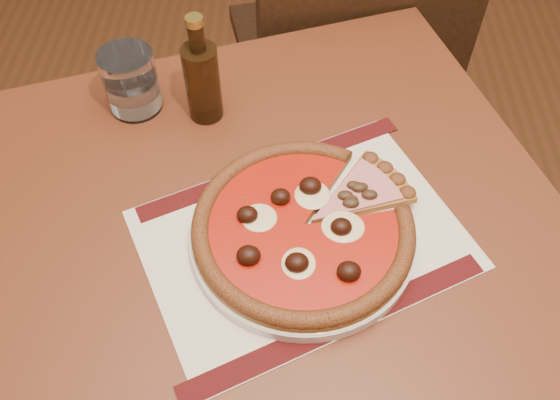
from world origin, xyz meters
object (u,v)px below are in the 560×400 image
object	(u,v)px
chair_far	(348,50)
plate	(303,235)
water_glass	(131,81)
pizza	(303,227)
bottle	(202,79)
table	(280,263)

from	to	relation	value
chair_far	plate	world-z (taller)	chair_far
chair_far	water_glass	distance (m)	0.60
chair_far	plate	bearing A→B (deg)	66.37
pizza	bottle	size ratio (longest dim) A/B	1.62
water_glass	bottle	world-z (taller)	bottle
plate	water_glass	world-z (taller)	water_glass
bottle	chair_far	bearing A→B (deg)	57.36
plate	water_glass	distance (m)	0.37
water_glass	bottle	size ratio (longest dim) A/B	0.56
pizza	water_glass	xyz separation A→B (m)	(-0.27, 0.25, 0.02)
plate	water_glass	size ratio (longest dim) A/B	2.95
chair_far	plate	xyz separation A→B (m)	(-0.11, -0.65, 0.21)
chair_far	bottle	world-z (taller)	chair_far
water_glass	plate	bearing A→B (deg)	-43.30
table	bottle	world-z (taller)	bottle
plate	table	bearing A→B (deg)	143.20
table	chair_far	size ratio (longest dim) A/B	1.05
pizza	bottle	bearing A→B (deg)	122.85
table	water_glass	xyz separation A→B (m)	(-0.24, 0.23, 0.15)
plate	pizza	bearing A→B (deg)	-144.99
chair_far	water_glass	xyz separation A→B (m)	(-0.38, -0.40, 0.25)
pizza	table	bearing A→B (deg)	142.79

